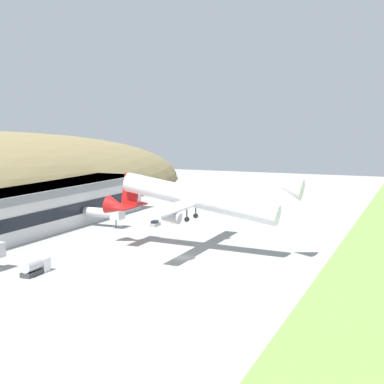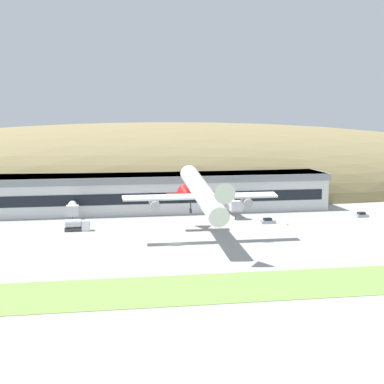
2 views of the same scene
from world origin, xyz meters
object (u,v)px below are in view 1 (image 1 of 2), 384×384
object	(u,v)px
traffic_cone_0	(173,223)
jetway_1	(106,213)
service_car_1	(184,207)
fuel_truck	(35,266)
cargo_airplane	(195,199)
service_car_0	(155,224)

from	to	relation	value
traffic_cone_0	jetway_1	bearing A→B (deg)	128.86
jetway_1	service_car_1	xyz separation A→B (m)	(37.34, -6.59, -3.36)
fuel_truck	traffic_cone_0	bearing A→B (deg)	-1.46
cargo_airplane	service_car_1	distance (m)	60.98
service_car_0	traffic_cone_0	distance (m)	5.70
cargo_airplane	fuel_truck	distance (m)	36.94
service_car_1	cargo_airplane	bearing A→B (deg)	-153.15
fuel_truck	traffic_cone_0	size ratio (longest dim) A/B	11.33
cargo_airplane	service_car_0	distance (m)	34.04
jetway_1	cargo_airplane	size ratio (longest dim) A/B	0.26
cargo_airplane	traffic_cone_0	distance (m)	35.72
cargo_airplane	service_car_0	world-z (taller)	cargo_airplane
fuel_truck	traffic_cone_0	world-z (taller)	fuel_truck
cargo_airplane	service_car_1	bearing A→B (deg)	26.85
jetway_1	service_car_0	bearing A→B (deg)	-58.13
jetway_1	service_car_1	size ratio (longest dim) A/B	3.11
jetway_1	traffic_cone_0	size ratio (longest dim) A/B	20.70
service_car_0	cargo_airplane	bearing A→B (deg)	-136.47
service_car_0	traffic_cone_0	world-z (taller)	service_car_0
service_car_0	service_car_1	size ratio (longest dim) A/B	1.06
service_car_1	traffic_cone_0	bearing A→B (deg)	-162.28
cargo_airplane	service_car_0	xyz separation A→B (m)	(23.30, 22.13, -11.21)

